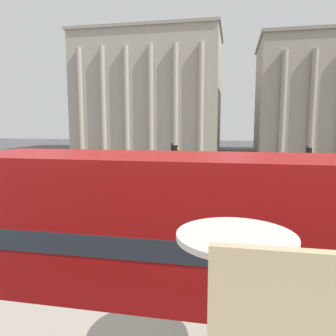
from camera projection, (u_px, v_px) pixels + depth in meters
double_decker_bus at (197, 239)px, 7.25m from camera, size 10.30×2.70×4.19m
cafe_dining_table at (235, 271)px, 1.66m from camera, size 0.60×0.60×0.73m
plaza_building_left at (150, 94)px, 59.83m from camera, size 25.84×15.29×20.90m
traffic_light_near at (181, 199)px, 11.46m from camera, size 0.42×0.24×3.41m
traffic_light_mid at (173, 169)px, 17.24m from camera, size 0.42×0.24×3.88m
traffic_light_far at (308, 165)px, 20.94m from camera, size 0.42×0.24×3.48m
car_navy at (329, 201)px, 17.81m from camera, size 4.20×1.93×1.35m
pedestrian_olive at (288, 169)px, 28.90m from camera, size 0.32×0.32×1.63m
pedestrian_black at (191, 162)px, 34.06m from camera, size 0.32×0.32×1.69m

